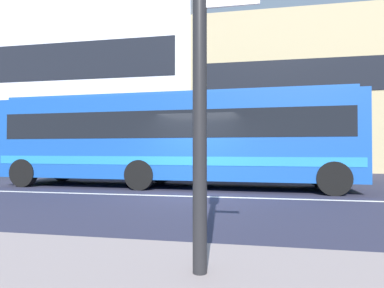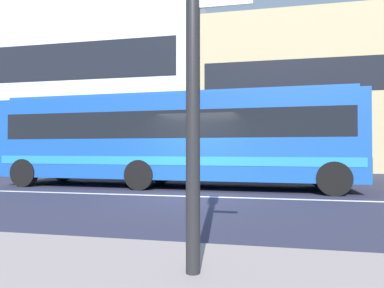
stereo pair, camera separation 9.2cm
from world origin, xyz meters
The scene contains 6 objects.
ground_plane centered at (0.00, 0.00, 0.00)m, with size 160.00×160.00×0.00m, color #2B2B3F.
lane_centre_line centered at (0.00, 0.00, 0.00)m, with size 60.00×0.16×0.01m, color silver.
hedge_row_far centered at (-2.79, 5.77, 0.50)m, with size 18.82×1.10×1.00m, color #1E4F15.
apartment_block_left centered at (-14.03, 15.76, 6.21)m, with size 24.25×10.97×12.43m.
apartment_block_right centered at (8.25, 15.76, 4.84)m, with size 20.32×10.97×9.68m.
transit_bus centered at (-1.06, 2.23, 1.80)m, with size 12.53×2.95×3.26m.
Camera 2 is at (1.85, -9.04, 1.35)m, focal length 30.08 mm.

